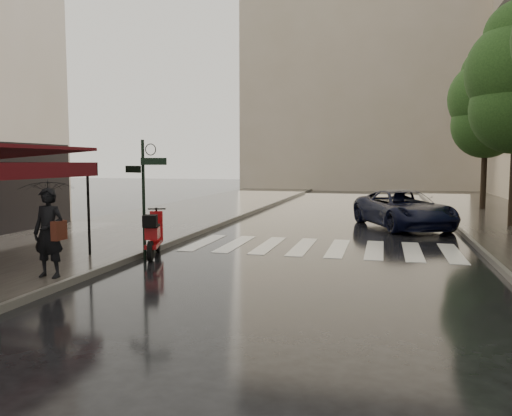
% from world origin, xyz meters
% --- Properties ---
extents(ground, '(120.00, 120.00, 0.00)m').
position_xyz_m(ground, '(0.00, 0.00, 0.00)').
color(ground, black).
rests_on(ground, ground).
extents(sidewalk_near, '(6.00, 60.00, 0.12)m').
position_xyz_m(sidewalk_near, '(-4.50, 12.00, 0.06)').
color(sidewalk_near, '#38332D').
rests_on(sidewalk_near, ground).
extents(curb_near, '(0.12, 60.00, 0.16)m').
position_xyz_m(curb_near, '(-1.45, 12.00, 0.07)').
color(curb_near, '#595651').
rests_on(curb_near, ground).
extents(curb_far, '(0.12, 60.00, 0.16)m').
position_xyz_m(curb_far, '(7.45, 12.00, 0.07)').
color(curb_far, '#595651').
rests_on(curb_far, ground).
extents(crosswalk, '(7.85, 3.20, 0.01)m').
position_xyz_m(crosswalk, '(2.98, 6.00, 0.01)').
color(crosswalk, silver).
rests_on(crosswalk, ground).
extents(signpost, '(1.17, 0.29, 3.10)m').
position_xyz_m(signpost, '(-1.19, 3.00, 1.83)').
color(signpost, black).
rests_on(signpost, ground).
extents(backdrop_building, '(22.00, 6.00, 20.00)m').
position_xyz_m(backdrop_building, '(3.00, 38.00, 10.00)').
color(backdrop_building, tan).
rests_on(backdrop_building, ground).
extents(tree_far, '(3.80, 3.80, 8.16)m').
position_xyz_m(tree_far, '(9.70, 19.00, 5.46)').
color(tree_far, black).
rests_on(tree_far, sidewalk_far).
extents(pedestrian_with_umbrella, '(1.12, 1.14, 2.57)m').
position_xyz_m(pedestrian_with_umbrella, '(-2.00, 0.28, 1.83)').
color(pedestrian_with_umbrella, black).
rests_on(pedestrian_with_umbrella, sidewalk_near).
extents(scooter, '(0.86, 1.83, 1.24)m').
position_xyz_m(scooter, '(-1.17, 3.47, 0.58)').
color(scooter, black).
rests_on(scooter, ground).
extents(parked_car, '(4.26, 5.72, 1.45)m').
position_xyz_m(parked_car, '(5.51, 11.24, 0.72)').
color(parked_car, black).
rests_on(parked_car, ground).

